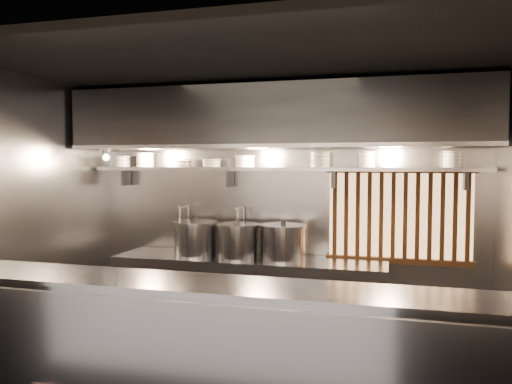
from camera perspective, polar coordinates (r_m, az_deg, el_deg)
The scene contains 24 objects.
floor at distance 4.71m, azimuth -1.18°, elevation -21.07°, with size 4.50×4.50×0.00m, color black.
ceiling at distance 4.38m, azimuth -1.23°, elevation 14.57°, with size 4.50×4.50×0.00m, color black.
wall_back at distance 5.77m, azimuth 3.02°, elevation -2.12°, with size 4.50×4.50×0.00m, color gray.
wall_left at distance 5.41m, azimuth -24.75°, elevation -2.78°, with size 3.00×3.00×0.00m, color gray.
serving_counter at distance 3.65m, azimuth -5.69°, elevation -18.89°, with size 4.50×0.56×1.13m.
cooking_bench at distance 5.66m, azimuth -0.86°, elevation -12.00°, with size 3.00×0.70×0.90m, color gray.
bowl_shelf at distance 5.57m, azimuth 2.64°, elevation 2.64°, with size 4.40×0.34×0.04m, color gray.
exhaust_hood at distance 5.38m, azimuth 2.14°, elevation 8.42°, with size 4.40×0.81×0.65m.
wood_screen at distance 5.60m, azimuth 16.04°, elevation -2.61°, with size 1.56×0.09×1.04m.
faucet_left at distance 6.01m, azimuth -8.06°, elevation -2.83°, with size 0.04×0.30×0.50m.
faucet_right at distance 5.77m, azimuth -1.65°, elevation -3.05°, with size 0.04×0.30×0.50m.
heat_lamp at distance 5.86m, azimuth -16.89°, elevation 4.36°, with size 0.25×0.35×0.20m.
pendant_bulb at distance 5.48m, azimuth 1.34°, elevation 3.48°, with size 0.09×0.09×0.19m.
stock_pot_left at distance 5.71m, azimuth -6.91°, elevation -5.26°, with size 0.57×0.57×0.43m.
stock_pot_mid at distance 5.51m, azimuth -2.11°, elevation -5.59°, with size 0.63×0.63×0.42m.
stock_pot_right at distance 5.41m, azimuth 3.14°, elevation -5.74°, with size 0.56×0.56×0.42m.
bowl_stack_0 at distance 6.29m, azimuth -15.06°, elevation 3.39°, with size 0.21×0.21×0.13m.
bowl_stack_1 at distance 6.14m, azimuth -12.56°, elevation 3.60°, with size 0.22×0.22×0.17m.
bowl_stack_2 at distance 5.93m, azimuth -8.30°, elevation 3.29°, with size 0.21×0.21×0.09m.
bowl_stack_3 at distance 5.80m, azimuth -5.08°, elevation 3.31°, with size 0.22×0.22×0.09m.
bowl_stack_4 at distance 5.67m, azimuth -1.26°, elevation 3.52°, with size 0.23×0.23×0.13m.
bowl_stack_5 at distance 5.49m, azimuth 7.34°, elevation 3.70°, with size 0.22×0.22×0.17m.
bowl_stack_6 at distance 5.44m, azimuth 12.47°, elevation 3.65°, with size 0.20×0.20×0.17m.
bowl_stack_7 at distance 5.47m, azimuth 21.59°, elevation 3.49°, with size 0.21×0.21×0.17m.
Camera 1 is at (1.22, -4.12, 1.95)m, focal length 35.00 mm.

